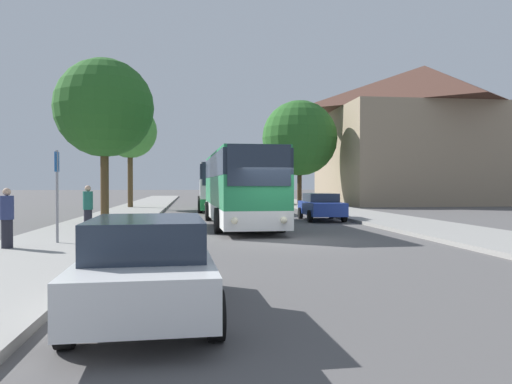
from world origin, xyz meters
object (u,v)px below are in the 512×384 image
at_px(parked_car_right_far, 269,197).
at_px(tree_right_near, 300,138).
at_px(bus_middle, 217,186).
at_px(pedestrian_waiting_far, 88,208).
at_px(pedestrian_waiting_near, 7,218).
at_px(parked_car_right_near, 321,206).
at_px(parked_car_left_curb, 148,264).
at_px(tree_left_far, 104,108).
at_px(bus_front, 240,187).
at_px(tree_left_near, 130,132).
at_px(bus_stop_sign, 57,186).

relative_size(parked_car_right_far, tree_right_near, 0.49).
bearing_deg(bus_middle, pedestrian_waiting_far, -108.00).
distance_m(bus_middle, pedestrian_waiting_near, 22.57).
bearing_deg(parked_car_right_near, bus_middle, -61.96).
height_order(parked_car_left_curb, tree_left_far, tree_left_far).
bearing_deg(parked_car_right_near, parked_car_left_curb, 70.12).
distance_m(bus_front, parked_car_right_near, 5.53).
relative_size(bus_middle, parked_car_left_curb, 2.33).
bearing_deg(tree_left_near, parked_car_left_curb, -82.67).
distance_m(bus_stop_sign, pedestrian_waiting_far, 3.67).
height_order(parked_car_left_curb, tree_left_near, tree_left_near).
distance_m(bus_stop_sign, tree_left_far, 10.36).
xyz_separation_m(bus_middle, pedestrian_waiting_far, (-5.63, -16.75, -0.75)).
distance_m(bus_middle, pedestrian_waiting_far, 17.69).
bearing_deg(parked_car_right_far, bus_front, 77.81).
distance_m(parked_car_left_curb, tree_right_near, 38.17).
height_order(parked_car_left_curb, pedestrian_waiting_near, pedestrian_waiting_near).
bearing_deg(pedestrian_waiting_far, tree_right_near, 125.48).
xyz_separation_m(bus_front, bus_middle, (-0.39, 13.17, -0.01)).
distance_m(bus_front, tree_left_far, 7.92).
xyz_separation_m(bus_stop_sign, pedestrian_waiting_far, (0.18, 3.56, -0.85)).
bearing_deg(parked_car_right_far, parked_car_right_near, 90.28).
distance_m(bus_front, pedestrian_waiting_near, 11.05).
bearing_deg(bus_stop_sign, bus_middle, 74.05).
distance_m(pedestrian_waiting_far, tree_left_near, 20.53).
distance_m(pedestrian_waiting_near, pedestrian_waiting_far, 4.89).
bearing_deg(bus_middle, parked_car_right_near, -63.50).
relative_size(tree_left_near, tree_left_far, 0.99).
distance_m(parked_car_right_far, tree_left_near, 13.36).
distance_m(pedestrian_waiting_near, tree_right_near, 33.12).
bearing_deg(parked_car_left_curb, pedestrian_waiting_near, 119.77).
height_order(parked_car_right_far, pedestrian_waiting_far, pedestrian_waiting_far).
bearing_deg(pedestrian_waiting_far, bus_middle, 135.52).
height_order(bus_middle, tree_right_near, tree_right_near).
relative_size(tree_left_far, tree_right_near, 0.86).
bearing_deg(parked_car_left_curb, tree_left_far, 99.33).
bearing_deg(bus_stop_sign, parked_car_right_near, 42.88).
bearing_deg(bus_stop_sign, pedestrian_waiting_near, -131.13).
bearing_deg(tree_left_far, bus_front, -21.20).
relative_size(pedestrian_waiting_near, tree_right_near, 0.18).
bearing_deg(parked_car_right_far, tree_left_far, 59.18).
height_order(bus_front, bus_stop_sign, bus_front).
distance_m(bus_front, bus_middle, 13.18).
distance_m(parked_car_left_curb, pedestrian_waiting_far, 12.29).
distance_m(bus_front, bus_stop_sign, 9.46).
bearing_deg(bus_middle, tree_right_near, 45.70).
height_order(parked_car_right_near, pedestrian_waiting_near, pedestrian_waiting_near).
relative_size(bus_front, tree_left_far, 1.46).
height_order(pedestrian_waiting_near, tree_left_far, tree_left_far).
bearing_deg(bus_middle, bus_front, -87.72).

